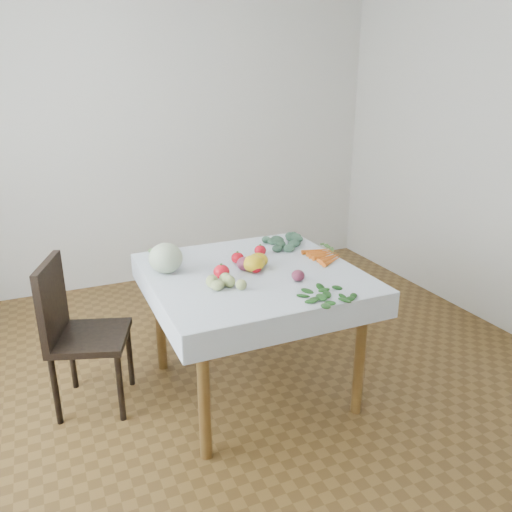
{
  "coord_description": "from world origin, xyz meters",
  "views": [
    {
      "loc": [
        -1.02,
        -2.36,
        1.76
      ],
      "look_at": [
        0.05,
        0.05,
        0.82
      ],
      "focal_mm": 35.0,
      "sensor_mm": 36.0,
      "label": 1
    }
  ],
  "objects_px": {
    "cabbage": "(166,258)",
    "carrot_bunch": "(325,255)",
    "chair": "(74,326)",
    "heirloom_back": "(258,260)",
    "table": "(252,288)"
  },
  "relations": [
    {
      "from": "cabbage",
      "to": "carrot_bunch",
      "type": "xyz_separation_m",
      "value": [
        0.92,
        -0.15,
        -0.07
      ]
    },
    {
      "from": "table",
      "to": "chair",
      "type": "xyz_separation_m",
      "value": [
        -0.95,
        0.25,
        -0.16
      ]
    },
    {
      "from": "cabbage",
      "to": "carrot_bunch",
      "type": "bearing_deg",
      "value": -9.13
    },
    {
      "from": "cabbage",
      "to": "heirloom_back",
      "type": "xyz_separation_m",
      "value": [
        0.5,
        -0.13,
        -0.04
      ]
    },
    {
      "from": "cabbage",
      "to": "table",
      "type": "bearing_deg",
      "value": -21.6
    },
    {
      "from": "chair",
      "to": "cabbage",
      "type": "height_order",
      "value": "cabbage"
    },
    {
      "from": "chair",
      "to": "carrot_bunch",
      "type": "bearing_deg",
      "value": -8.96
    },
    {
      "from": "table",
      "to": "chair",
      "type": "distance_m",
      "value": 0.99
    },
    {
      "from": "chair",
      "to": "heirloom_back",
      "type": "bearing_deg",
      "value": -11.41
    },
    {
      "from": "chair",
      "to": "cabbage",
      "type": "relative_size",
      "value": 4.72
    },
    {
      "from": "table",
      "to": "chair",
      "type": "bearing_deg",
      "value": 165.15
    },
    {
      "from": "cabbage",
      "to": "carrot_bunch",
      "type": "height_order",
      "value": "cabbage"
    },
    {
      "from": "cabbage",
      "to": "chair",
      "type": "bearing_deg",
      "value": 171.35
    },
    {
      "from": "carrot_bunch",
      "to": "chair",
      "type": "bearing_deg",
      "value": 171.04
    },
    {
      "from": "chair",
      "to": "heirloom_back",
      "type": "relative_size",
      "value": 7.69
    }
  ]
}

